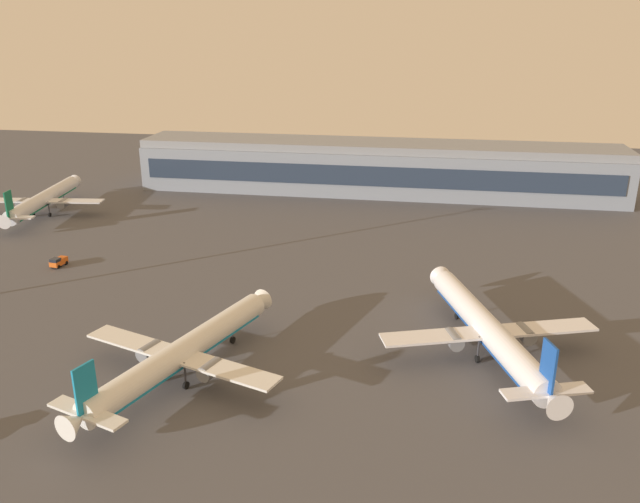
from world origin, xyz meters
The scene contains 6 objects.
ground_plane centered at (0.00, 0.00, 0.00)m, with size 416.00×416.00×0.00m, color #4C4C51.
terminal_building centered at (17.64, 112.43, 8.09)m, with size 153.43×22.40×16.40m.
airplane_far_stand centered at (-2.23, -9.04, 4.38)m, with size 34.49×43.82×11.58m.
airplane_taxiway_distant centered at (45.07, 6.68, 4.56)m, with size 35.91×45.63×12.06m.
airplane_terminal_side centered at (-74.88, 70.04, 4.38)m, with size 35.26×45.17×11.59m.
cargo_loader centered at (-47.96, 32.23, 1.18)m, with size 2.52×4.37×2.25m.
Camera 1 is at (33.44, -90.89, 52.37)m, focal length 35.66 mm.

